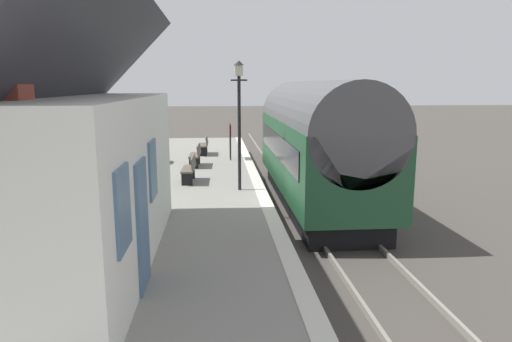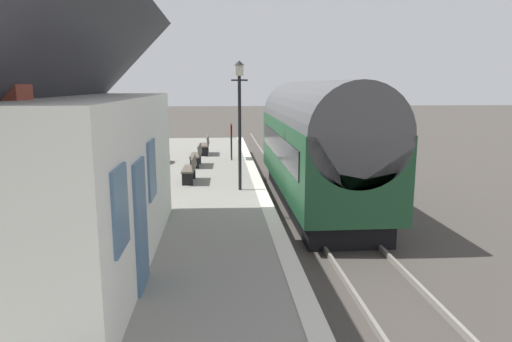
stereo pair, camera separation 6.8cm
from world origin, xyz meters
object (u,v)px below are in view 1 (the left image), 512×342
Objects in this scene: lamp_post_platform at (239,102)px; station_sign_board at (230,133)px; planter_corner_building at (134,151)px; planter_bench_left at (164,157)px; tree_far_left at (65,76)px; bench_platform_end at (204,144)px; train at (316,142)px; bench_near_building at (190,168)px; station_building at (57,174)px; tree_distant at (44,77)px; bench_mid_platform at (196,155)px.

lamp_post_platform is 6.32m from station_sign_board.
lamp_post_platform is at bearing -143.09° from planter_corner_building.
planter_corner_building reaches higher than planter_bench_left.
tree_far_left is at bearing 74.99° from station_sign_board.
planter_bench_left is at bearing 143.54° from bench_platform_end.
train is at bearing -61.22° from lamp_post_platform.
planter_corner_building reaches higher than bench_near_building.
station_sign_board is at bearing -141.76° from bench_platform_end.
station_building is 1.92× the size of lamp_post_platform.
planter_corner_building is at bearing 31.26° from bench_near_building.
planter_bench_left is at bearing -103.46° from planter_corner_building.
train is 7.36× the size of bench_near_building.
tree_distant reaches higher than train.
bench_near_building and bench_platform_end have the same top height.
station_sign_board is at bearing -75.12° from planter_bench_left.
tree_far_left reaches higher than station_sign_board.
station_building reaches higher than lamp_post_platform.
bench_mid_platform is at bearing 139.43° from station_sign_board.
planter_corner_building is 0.24× the size of lamp_post_platform.
tree_far_left reaches higher than bench_near_building.
train is 1.50× the size of tree_far_left.
planter_corner_building is at bearing -125.97° from tree_far_left.
lamp_post_platform is at bearing -179.03° from station_sign_board.
tree_far_left reaches higher than station_building.
station_building is 10.47m from bench_mid_platform.
station_building reaches higher than train.
tree_distant reaches higher than station_building.
tree_far_left is (6.82, 6.06, 3.21)m from bench_near_building.
tree_far_left is (8.16, 7.68, 0.93)m from lamp_post_platform.
planter_corner_building is (4.34, 2.64, 0.01)m from bench_near_building.
bench_near_building is 5.08m from station_sign_board.
tree_distant is (8.50, 8.73, 3.21)m from bench_mid_platform.
tree_far_left reaches higher than train.
lamp_post_platform is at bearing -151.06° from planter_bench_left.
planter_bench_left is 11.07m from tree_distant.
planter_corner_building is 0.14× the size of tree_distant.
bench_near_building is 1.39× the size of planter_bench_left.
bench_platform_end is 1.46× the size of planter_corner_building.
train is at bearing -40.94° from station_building.
planter_corner_building is at bearing 65.42° from bench_mid_platform.
tree_distant is at bearing 59.48° from bench_platform_end.
train is 10.81× the size of planter_corner_building.
bench_platform_end is 8.07m from lamp_post_platform.
planter_corner_building is 0.14× the size of tree_far_left.
tree_distant is (11.43, 13.02, 2.39)m from train.
bench_platform_end is at bearing -36.46° from planter_bench_left.
bench_near_building is (-3.10, 0.07, 0.00)m from bench_mid_platform.
bench_near_building reaches higher than planter_bench_left.
tree_far_left reaches higher than tree_distant.
bench_mid_platform is 3.10m from bench_near_building.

